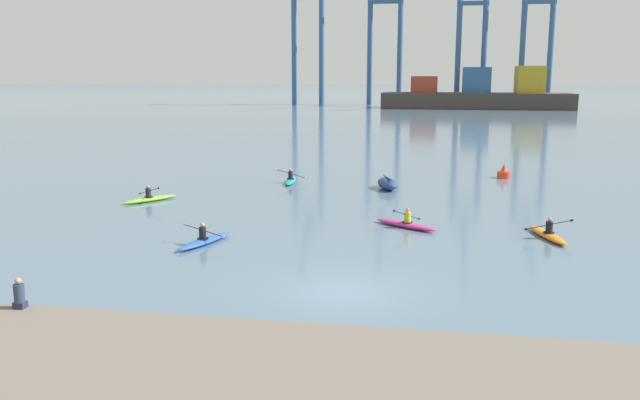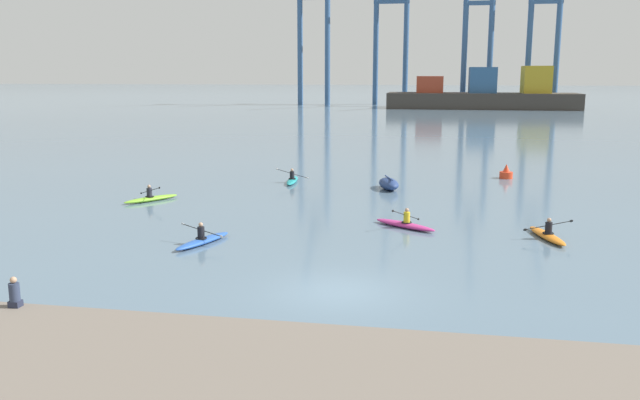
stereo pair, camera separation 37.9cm
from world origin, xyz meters
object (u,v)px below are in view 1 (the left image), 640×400
at_px(kayak_teal, 291,180).
at_px(gantry_crane_east, 539,23).
at_px(container_barge, 478,95).
at_px(gantry_crane_west, 307,20).
at_px(kayak_orange, 548,234).
at_px(gantry_crane_west_mid, 385,24).
at_px(kayak_magenta, 406,224).
at_px(channel_buoy, 504,173).
at_px(gantry_crane_east_mid, 473,22).
at_px(kayak_blue, 204,240).
at_px(seated_onlooker, 19,295).
at_px(kayak_lime, 150,198).
at_px(capsized_dinghy, 387,184).

bearing_deg(kayak_teal, gantry_crane_east, 73.74).
height_order(container_barge, kayak_teal, container_barge).
bearing_deg(gantry_crane_east, gantry_crane_west, 178.69).
bearing_deg(gantry_crane_east, kayak_orange, -97.93).
height_order(gantry_crane_west, gantry_crane_west_mid, gantry_crane_west).
bearing_deg(kayak_magenta, container_barge, 84.54).
bearing_deg(kayak_teal, channel_buoy, 17.16).
distance_m(gantry_crane_east_mid, gantry_crane_east, 13.57).
xyz_separation_m(kayak_blue, kayak_orange, (14.56, 3.55, 0.00)).
xyz_separation_m(gantry_crane_west, kayak_teal, (18.96, -106.61, -18.68)).
bearing_deg(seated_onlooker, gantry_crane_west, 97.16).
bearing_deg(gantry_crane_west, kayak_magenta, -77.14).
distance_m(kayak_lime, seated_onlooker, 18.63).
relative_size(gantry_crane_east_mid, kayak_lime, 12.29).
xyz_separation_m(gantry_crane_west, gantry_crane_east, (49.71, -1.13, -1.26)).
distance_m(gantry_crane_east_mid, kayak_magenta, 119.29).
bearing_deg(kayak_lime, container_barge, 76.64).
bearing_deg(gantry_crane_west_mid, seated_onlooker, -90.16).
xyz_separation_m(gantry_crane_east, kayak_orange, (-16.45, -118.13, -17.42)).
height_order(kayak_blue, seated_onlooker, seated_onlooker).
distance_m(kayak_teal, kayak_orange, 19.09).
relative_size(gantry_crane_east, kayak_magenta, 10.94).
relative_size(capsized_dinghy, kayak_lime, 0.90).
distance_m(gantry_crane_west, kayak_lime, 116.49).
bearing_deg(container_barge, kayak_lime, -103.36).
relative_size(kayak_orange, seated_onlooker, 3.84).
relative_size(gantry_crane_west_mid, kayak_orange, 10.91).
xyz_separation_m(capsized_dinghy, seated_onlooker, (-8.82, -24.37, 0.60)).
height_order(kayak_magenta, kayak_orange, kayak_magenta).
xyz_separation_m(kayak_lime, kayak_blue, (6.23, -8.51, 0.00)).
bearing_deg(gantry_crane_west, gantry_crane_east_mid, -1.08).
distance_m(gantry_crane_west, kayak_teal, 109.88).
distance_m(container_barge, gantry_crane_west_mid, 29.44).
xyz_separation_m(gantry_crane_west_mid, kayak_blue, (1.67, -128.11, -18.12)).
xyz_separation_m(container_barge, kayak_lime, (-24.97, -105.09, -2.64)).
bearing_deg(kayak_teal, kayak_orange, -41.50).
xyz_separation_m(gantry_crane_east, capsized_dinghy, (-24.25, -106.94, -17.24)).
height_order(capsized_dinghy, kayak_magenta, kayak_magenta).
xyz_separation_m(gantry_crane_west, gantry_crane_east_mid, (36.15, -0.68, -0.90)).
height_order(gantry_crane_west, gantry_crane_east_mid, gantry_crane_west).
height_order(kayak_orange, seated_onlooker, seated_onlooker).
bearing_deg(container_barge, capsized_dinghy, -96.90).
bearing_deg(gantry_crane_east, seated_onlooker, -104.13).
height_order(channel_buoy, kayak_orange, channel_buoy).
bearing_deg(gantry_crane_west_mid, container_barge, -35.43).
bearing_deg(kayak_magenta, kayak_orange, -8.93).
xyz_separation_m(gantry_crane_east_mid, kayak_magenta, (-9.14, -117.60, -17.78)).
relative_size(channel_buoy, kayak_lime, 0.32).
distance_m(capsized_dinghy, channel_buoy, 9.63).
relative_size(container_barge, kayak_magenta, 12.18).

